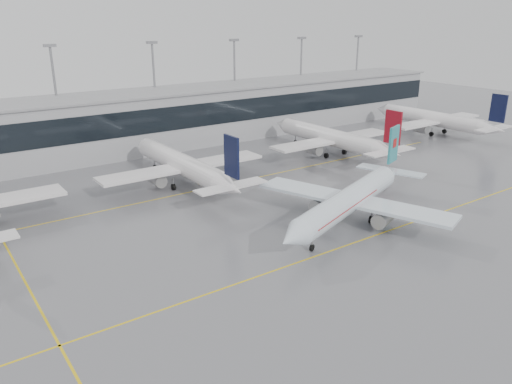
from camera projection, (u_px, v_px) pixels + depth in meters
ground at (313, 257)px, 60.81m from camera, size 320.00×320.00×0.00m
taxi_line_main at (313, 257)px, 60.81m from camera, size 120.00×0.25×0.01m
taxi_line_north at (194, 191)px, 83.90m from camera, size 120.00×0.25×0.01m
taxi_line_cross at (23, 278)px, 55.99m from camera, size 0.25×60.00×0.01m
terminal at (121, 124)px, 106.54m from camera, size 180.00×15.00×12.00m
terminal_glass at (134, 123)px, 100.23m from camera, size 180.00×0.20×5.00m
terminal_roof at (118, 95)px, 104.49m from camera, size 182.00×16.00×0.40m
light_masts at (108, 87)px, 108.73m from camera, size 156.40×1.00×22.60m
air_canada_jet at (352, 198)px, 70.11m from camera, size 35.11×28.52×11.27m
parked_jet_c at (183, 165)px, 85.51m from camera, size 29.64×36.96×11.72m
parked_jet_d at (332, 138)px, 104.60m from camera, size 29.64×36.96×11.72m
parked_jet_e at (435, 119)px, 123.69m from camera, size 29.64×36.96×11.72m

